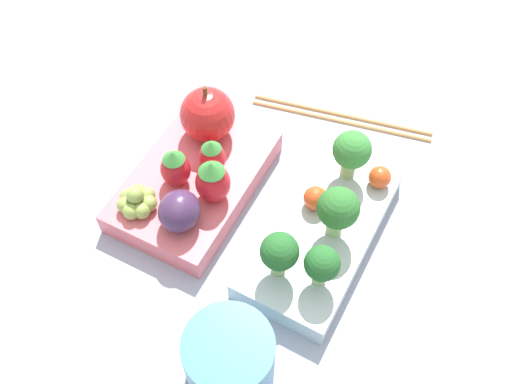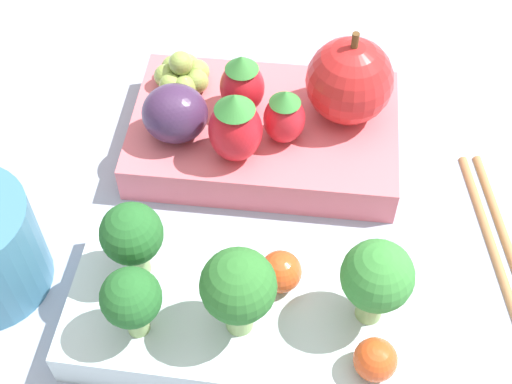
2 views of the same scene
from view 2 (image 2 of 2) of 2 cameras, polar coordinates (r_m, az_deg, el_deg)
ground_plane at (r=0.46m, az=0.59°, el=-3.40°), size 4.00×4.00×0.00m
bento_box_savoury at (r=0.41m, az=-0.85°, el=-9.85°), size 0.21×0.12×0.03m
bento_box_fruit at (r=0.50m, az=0.70°, el=4.71°), size 0.19×0.13×0.03m
broccoli_floret_0 at (r=0.37m, az=9.68°, el=-6.82°), size 0.04×0.04×0.06m
broccoli_floret_1 at (r=0.36m, az=-1.39°, el=-7.70°), size 0.04×0.04×0.06m
broccoli_floret_2 at (r=0.37m, az=-9.91°, el=-8.47°), size 0.03×0.03×0.05m
broccoli_floret_3 at (r=0.39m, az=-9.86°, el=-3.47°), size 0.03×0.03×0.05m
cherry_tomato_0 at (r=0.38m, az=9.56°, el=-13.10°), size 0.02×0.02×0.02m
cherry_tomato_1 at (r=0.40m, az=2.00°, el=-6.39°), size 0.02×0.02×0.02m
apple at (r=0.47m, az=7.52°, el=8.80°), size 0.06×0.06×0.07m
strawberry_0 at (r=0.48m, az=-1.09°, el=8.62°), size 0.03×0.03×0.05m
strawberry_1 at (r=0.46m, az=2.31°, el=6.08°), size 0.03×0.03×0.04m
strawberry_2 at (r=0.45m, az=-1.64°, el=5.22°), size 0.03×0.03×0.05m
plum at (r=0.46m, az=-6.47°, el=6.25°), size 0.04×0.04×0.04m
grape_cluster at (r=0.50m, az=-5.90°, el=9.32°), size 0.04×0.04×0.03m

